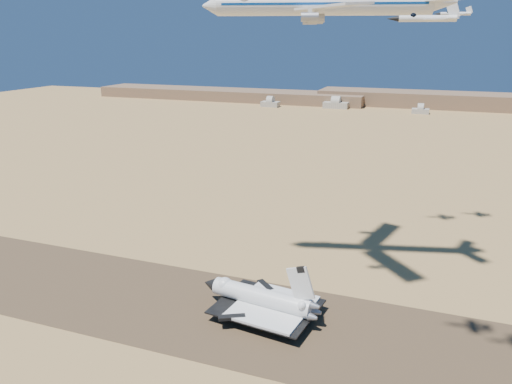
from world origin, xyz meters
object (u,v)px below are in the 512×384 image
(shuttle, at_px, (261,299))
(chase_jet_a, at_px, (426,18))
(chase_jet_e, at_px, (407,5))
(chase_jet_f, at_px, (455,14))
(carrier_747, at_px, (315,5))
(crew_b, at_px, (262,329))
(crew_a, at_px, (271,330))
(crew_c, at_px, (269,329))

(shuttle, xyz_separation_m, chase_jet_a, (42.30, -17.30, 82.68))
(chase_jet_e, height_order, chase_jet_f, chase_jet_e)
(shuttle, bearing_deg, carrier_747, 85.25)
(crew_b, relative_size, chase_jet_f, 0.11)
(crew_b, distance_m, chase_jet_f, 142.78)
(crew_a, xyz_separation_m, chase_jet_a, (35.86, -8.42, 87.19))
(shuttle, distance_m, crew_a, 11.86)
(carrier_747, relative_size, crew_a, 49.12)
(crew_c, distance_m, chase_jet_e, 131.41)
(carrier_747, bearing_deg, chase_jet_e, 48.63)
(chase_jet_e, bearing_deg, crew_a, -121.84)
(carrier_747, bearing_deg, shuttle, -116.61)
(crew_c, bearing_deg, crew_a, -152.01)
(chase_jet_a, relative_size, chase_jet_e, 1.01)
(crew_a, bearing_deg, shuttle, 43.18)
(crew_c, bearing_deg, crew_b, 79.00)
(shuttle, bearing_deg, crew_b, -59.71)
(crew_a, distance_m, crew_c, 0.82)
(carrier_747, height_order, chase_jet_a, carrier_747)
(chase_jet_a, relative_size, chase_jet_f, 1.01)
(crew_c, height_order, chase_jet_a, chase_jet_a)
(crew_a, distance_m, chase_jet_f, 141.88)
(crew_b, relative_size, chase_jet_e, 0.11)
(chase_jet_a, distance_m, chase_jet_e, 97.17)
(crew_b, height_order, chase_jet_f, chase_jet_f)
(crew_c, xyz_separation_m, chase_jet_e, (25.15, 87.29, 94.96))
(shuttle, distance_m, chase_jet_f, 134.96)
(carrier_747, distance_m, chase_jet_f, 72.48)
(chase_jet_a, height_order, chase_jet_f, chase_jet_f)
(crew_c, bearing_deg, chase_jet_a, -130.49)
(crew_a, bearing_deg, chase_jet_e, -8.36)
(chase_jet_e, bearing_deg, crew_b, -123.41)
(shuttle, relative_size, crew_c, 21.34)
(chase_jet_a, distance_m, chase_jet_f, 108.12)
(crew_a, distance_m, chase_jet_e, 131.70)
(chase_jet_a, bearing_deg, chase_jet_f, 77.75)
(crew_b, bearing_deg, chase_jet_f, -24.48)
(crew_c, relative_size, chase_jet_e, 0.13)
(shuttle, relative_size, crew_a, 25.16)
(shuttle, xyz_separation_m, crew_c, (5.78, -8.42, -4.36))
(crew_c, relative_size, chase_jet_f, 0.13)
(crew_b, distance_m, chase_jet_e, 132.31)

